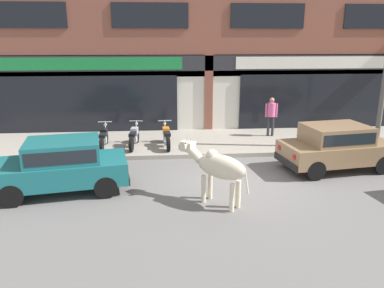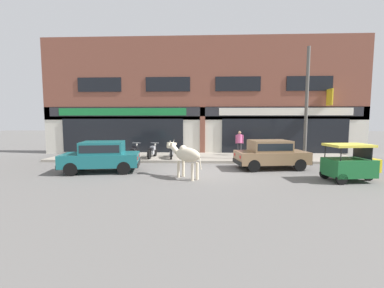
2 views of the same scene
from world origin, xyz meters
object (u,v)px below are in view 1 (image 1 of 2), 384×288
at_px(car_1, 62,163).
at_px(motorcycle_0, 104,138).
at_px(pedestrian, 271,113).
at_px(car_0, 337,145).
at_px(motorcycle_2, 167,136).
at_px(cow, 218,166).
at_px(motorcycle_1, 134,137).

xyz_separation_m(car_1, motorcycle_0, (0.57, 3.68, -0.28)).
bearing_deg(motorcycle_0, pedestrian, 10.82).
distance_m(car_0, motorcycle_2, 5.94).
height_order(motorcycle_0, motorcycle_2, same).
xyz_separation_m(car_1, pedestrian, (7.20, 4.95, 0.32)).
relative_size(cow, motorcycle_2, 0.94).
bearing_deg(car_1, motorcycle_2, 52.13).
distance_m(car_0, car_1, 8.31).
height_order(car_1, motorcycle_2, car_1).
xyz_separation_m(motorcycle_1, motorcycle_2, (1.21, -0.04, 0.00)).
bearing_deg(car_1, car_0, 7.91).
bearing_deg(motorcycle_0, motorcycle_2, 0.63).
distance_m(car_1, pedestrian, 8.74).
bearing_deg(car_1, motorcycle_0, 81.17).
distance_m(motorcycle_1, motorcycle_2, 1.21).
distance_m(car_1, motorcycle_0, 3.73).
relative_size(car_1, motorcycle_1, 2.09).
bearing_deg(motorcycle_2, car_1, -127.87).
bearing_deg(car_1, cow, -15.36).
xyz_separation_m(car_0, motorcycle_0, (-7.66, 2.54, -0.28)).
height_order(car_1, pedestrian, pedestrian).
bearing_deg(cow, pedestrian, 62.89).
bearing_deg(motorcycle_1, pedestrian, 12.24).
distance_m(cow, motorcycle_2, 5.00).
xyz_separation_m(motorcycle_2, pedestrian, (4.32, 1.24, 0.60)).
bearing_deg(motorcycle_2, cow, -75.91).
bearing_deg(cow, motorcycle_2, 104.09).
bearing_deg(car_0, motorcycle_1, 158.33).
height_order(motorcycle_0, pedestrian, pedestrian).
height_order(car_1, motorcycle_0, car_1).
bearing_deg(motorcycle_0, motorcycle_1, 3.54).
relative_size(car_0, car_1, 0.99).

